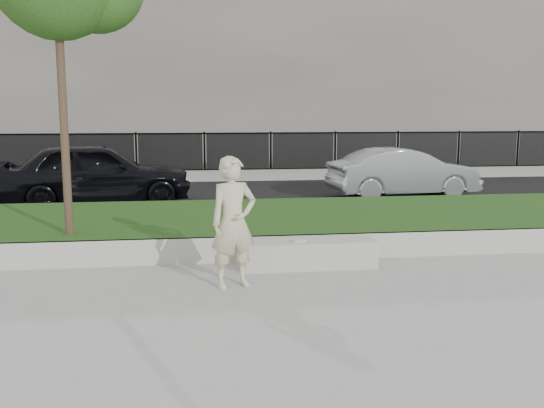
{
  "coord_description": "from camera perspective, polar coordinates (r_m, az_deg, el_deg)",
  "views": [
    {
      "loc": [
        -1.07,
        -8.05,
        2.32
      ],
      "look_at": [
        0.18,
        1.2,
        0.87
      ],
      "focal_mm": 40.0,
      "sensor_mm": 36.0,
      "label": 1
    }
  ],
  "objects": [
    {
      "name": "far_pavement",
      "position": [
        21.19,
        -4.77,
        2.67
      ],
      "size": [
        34.0,
        3.0,
        0.12
      ],
      "primitive_type": "cube",
      "color": "gray",
      "rests_on": "ground"
    },
    {
      "name": "iron_fence",
      "position": [
        20.15,
        -4.64,
        3.73
      ],
      "size": [
        32.0,
        0.3,
        1.5
      ],
      "color": "slate",
      "rests_on": "far_pavement"
    },
    {
      "name": "ground",
      "position": [
        8.44,
        -0.15,
        -7.13
      ],
      "size": [
        90.0,
        90.0,
        0.0
      ],
      "primitive_type": "plane",
      "color": "gray",
      "rests_on": "ground"
    },
    {
      "name": "car_silver",
      "position": [
        16.4,
        12.27,
        2.9
      ],
      "size": [
        4.04,
        1.76,
        1.29
      ],
      "primitive_type": "imported",
      "rotation": [
        0.0,
        0.0,
        1.67
      ],
      "color": "#94969C",
      "rests_on": "street"
    },
    {
      "name": "car_dark",
      "position": [
        15.26,
        -16.23,
        2.79
      ],
      "size": [
        4.76,
        2.53,
        1.54
      ],
      "primitive_type": "imported",
      "rotation": [
        0.0,
        0.0,
        1.73
      ],
      "color": "black",
      "rests_on": "street"
    },
    {
      "name": "street",
      "position": [
        16.74,
        -3.97,
        0.9
      ],
      "size": [
        34.0,
        7.0,
        0.04
      ],
      "primitive_type": "cube",
      "color": "black",
      "rests_on": "ground"
    },
    {
      "name": "stone_bench",
      "position": [
        9.05,
        3.53,
        -4.73
      ],
      "size": [
        1.98,
        0.5,
        0.41
      ],
      "primitive_type": "cube",
      "color": "#ACA9A0",
      "rests_on": "ground"
    },
    {
      "name": "grass_kerb",
      "position": [
        9.39,
        -0.98,
        -4.23
      ],
      "size": [
        34.0,
        0.08,
        0.4
      ],
      "primitive_type": "cube",
      "color": "#ACA9A0",
      "rests_on": "ground"
    },
    {
      "name": "book",
      "position": [
        8.94,
        2.49,
        -3.48
      ],
      "size": [
        0.23,
        0.2,
        0.02
      ],
      "primitive_type": "cube",
      "rotation": [
        0.0,
        0.0,
        0.35
      ],
      "color": "beige",
      "rests_on": "stone_bench"
    },
    {
      "name": "building_facade",
      "position": [
        28.19,
        -5.67,
        14.23
      ],
      "size": [
        34.0,
        10.0,
        10.0
      ],
      "primitive_type": "cube",
      "color": "#5B5650",
      "rests_on": "ground"
    },
    {
      "name": "grass_bank",
      "position": [
        11.3,
        -2.15,
        -2.0
      ],
      "size": [
        34.0,
        4.0,
        0.4
      ],
      "primitive_type": "cube",
      "color": "black",
      "rests_on": "ground"
    },
    {
      "name": "man",
      "position": [
        7.94,
        -3.65,
        -1.73
      ],
      "size": [
        0.73,
        0.6,
        1.73
      ],
      "primitive_type": "imported",
      "rotation": [
        0.0,
        0.0,
        0.33
      ],
      "color": "beige",
      "rests_on": "ground"
    }
  ]
}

